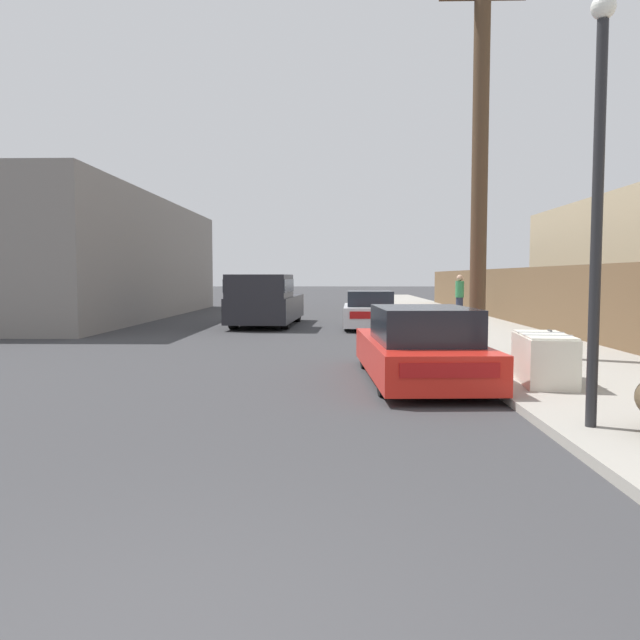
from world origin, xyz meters
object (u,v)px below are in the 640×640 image
object	(u,v)px
utility_pole	(480,155)
street_lamp	(598,181)
parked_sports_car_red	(420,348)
pedestrian	(460,296)
pickup_truck	(265,301)
car_parked_mid	(370,311)
discarded_fridge	(544,359)

from	to	relation	value
utility_pole	street_lamp	distance (m)	6.70
parked_sports_car_red	pedestrian	world-z (taller)	pedestrian
street_lamp	pickup_truck	bearing A→B (deg)	109.43
car_parked_mid	pedestrian	distance (m)	5.27
street_lamp	pedestrian	world-z (taller)	street_lamp
discarded_fridge	pickup_truck	world-z (taller)	pickup_truck
car_parked_mid	utility_pole	bearing A→B (deg)	-75.46
parked_sports_car_red	street_lamp	distance (m)	4.52
pickup_truck	utility_pole	size ratio (longest dim) A/B	0.71
pedestrian	discarded_fridge	bearing A→B (deg)	-96.26
street_lamp	pedestrian	distance (m)	18.40
car_parked_mid	pedestrian	size ratio (longest dim) A/B	2.34
parked_sports_car_red	pickup_truck	xyz separation A→B (m)	(-3.98, 11.65, 0.35)
discarded_fridge	pedestrian	world-z (taller)	pedestrian
parked_sports_car_red	car_parked_mid	size ratio (longest dim) A/B	1.16
car_parked_mid	street_lamp	size ratio (longest dim) A/B	0.87
parked_sports_car_red	discarded_fridge	bearing A→B (deg)	-26.84
parked_sports_car_red	car_parked_mid	distance (m)	10.89
parked_sports_car_red	car_parked_mid	bearing A→B (deg)	88.49
utility_pole	street_lamp	world-z (taller)	utility_pole
pedestrian	utility_pole	bearing A→B (deg)	-99.27
street_lamp	pedestrian	size ratio (longest dim) A/B	2.68
discarded_fridge	utility_pole	distance (m)	5.32
discarded_fridge	parked_sports_car_red	size ratio (longest dim) A/B	0.35
utility_pole	pickup_truck	bearing A→B (deg)	122.43
discarded_fridge	street_lamp	bearing A→B (deg)	-92.36
car_parked_mid	discarded_fridge	bearing A→B (deg)	-78.46
parked_sports_car_red	pickup_truck	world-z (taller)	pickup_truck
pedestrian	street_lamp	bearing A→B (deg)	-96.56
discarded_fridge	pickup_truck	bearing A→B (deg)	120.78
parked_sports_car_red	street_lamp	size ratio (longest dim) A/B	1.02
discarded_fridge	pickup_truck	distance (m)	13.76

